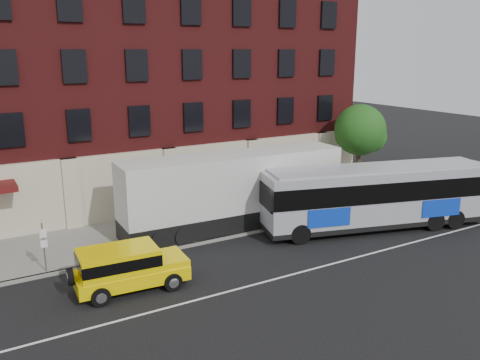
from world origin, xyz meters
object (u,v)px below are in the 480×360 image
street_tree (360,132)px  shipping_container (234,192)px  city_bus (377,194)px  sign_pole (44,245)px  yellow_suv (126,266)px

street_tree → shipping_container: size_ratio=0.47×
city_bus → sign_pole: bearing=170.6°
street_tree → city_bus: 8.03m
street_tree → yellow_suv: (-19.32, -6.61, -3.31)m
street_tree → city_bus: street_tree is taller
street_tree → city_bus: bearing=-125.4°
sign_pole → city_bus: bearing=-9.4°
street_tree → shipping_container: 11.88m
sign_pole → city_bus: (17.60, -2.91, 0.56)m
street_tree → yellow_suv: size_ratio=1.22×
sign_pole → shipping_container: shipping_container is taller
street_tree → shipping_container: bearing=-169.5°
sign_pole → yellow_suv: (2.72, -3.28, -0.35)m
sign_pole → city_bus: 17.84m
city_bus → street_tree: bearing=54.6°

